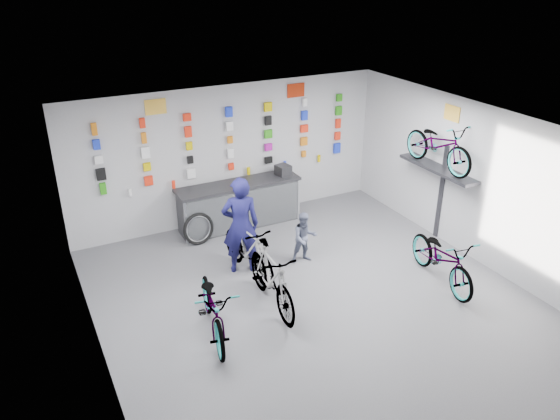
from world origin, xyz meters
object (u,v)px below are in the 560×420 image
counter (239,205)px  clerk (241,225)px  customer (305,238)px  bike_left (213,307)px  bike_right (442,258)px  bike_center (271,278)px  bike_service (248,249)px

counter → clerk: clerk is taller
clerk → customer: size_ratio=1.83×
counter → bike_left: counter is taller
bike_left → bike_right: 4.20m
customer → clerk: bearing=177.1°
counter → bike_center: 3.11m
bike_left → customer: 2.68m
bike_center → clerk: bearing=92.6°
counter → customer: customer is taller
clerk → bike_left: bearing=71.3°
bike_service → clerk: size_ratio=0.94×
counter → bike_right: bearing=-58.1°
bike_right → bike_service: 3.49m
bike_center → bike_right: 3.13m
bike_center → clerk: 1.35m
customer → bike_right: bearing=-35.0°
counter → bike_left: size_ratio=1.46×
bike_center → bike_service: bearing=89.6°
bike_service → clerk: (-0.06, 0.19, 0.41)m
clerk → bike_right: bearing=164.2°
bike_center → clerk: (0.02, 1.30, 0.38)m
bike_service → clerk: 0.45m
counter → bike_right: 4.41m
customer → bike_left: bearing=-142.2°
bike_service → customer: bike_service is taller
bike_center → bike_service: (0.08, 1.11, -0.03)m
bike_left → bike_service: bike_service is taller
counter → customer: bearing=-75.8°
bike_left → counter: bearing=71.7°
bike_left → bike_center: bearing=23.4°
bike_right → bike_service: size_ratio=1.07×
bike_center → clerk: clerk is taller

